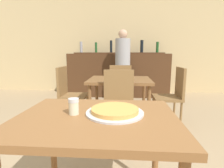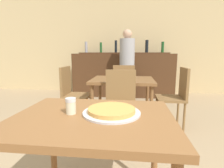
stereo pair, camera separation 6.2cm
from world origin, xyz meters
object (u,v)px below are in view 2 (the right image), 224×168
(chair_far_side_left, at_px, (72,91))
(chair_far_side_right, at_px, (176,94))
(pizza_tray, at_px, (112,111))
(chair_far_side_front, at_px, (120,102))
(chair_far_side_back, at_px, (124,86))
(cheese_shaker, at_px, (71,106))
(person_standing, at_px, (127,63))

(chair_far_side_left, xyz_separation_m, chair_far_side_right, (1.59, 0.00, 0.00))
(chair_far_side_left, xyz_separation_m, pizza_tray, (0.81, -1.57, 0.23))
(chair_far_side_front, relative_size, chair_far_side_left, 1.00)
(chair_far_side_back, xyz_separation_m, cheese_shaker, (-0.24, -2.14, 0.26))
(chair_far_side_front, relative_size, cheese_shaker, 9.10)
(cheese_shaker, distance_m, person_standing, 3.03)
(chair_far_side_front, relative_size, chair_far_side_right, 1.00)
(pizza_tray, bearing_deg, chair_far_side_front, 90.84)
(chair_far_side_left, distance_m, cheese_shaker, 1.72)
(chair_far_side_front, bearing_deg, pizza_tray, -89.16)
(pizza_tray, height_order, person_standing, person_standing)
(pizza_tray, height_order, cheese_shaker, cheese_shaker)
(pizza_tray, distance_m, person_standing, 2.99)
(pizza_tray, xyz_separation_m, cheese_shaker, (-0.25, -0.03, 0.03))
(chair_far_side_left, relative_size, chair_far_side_right, 1.00)
(pizza_tray, relative_size, person_standing, 0.22)
(chair_far_side_front, distance_m, chair_far_side_back, 1.07)
(chair_far_side_front, xyz_separation_m, chair_far_side_back, (0.00, 1.07, 0.00))
(chair_far_side_left, distance_m, pizza_tray, 1.78)
(chair_far_side_right, bearing_deg, chair_far_side_left, -90.00)
(chair_far_side_back, relative_size, chair_far_side_right, 1.00)
(chair_far_side_left, height_order, person_standing, person_standing)
(chair_far_side_front, height_order, chair_far_side_back, same)
(cheese_shaker, relative_size, person_standing, 0.06)
(chair_far_side_right, bearing_deg, pizza_tray, -26.40)
(chair_far_side_back, height_order, pizza_tray, chair_far_side_back)
(chair_far_side_right, bearing_deg, person_standing, -151.39)
(chair_far_side_left, bearing_deg, cheese_shaker, -160.77)
(chair_far_side_left, bearing_deg, chair_far_side_right, -90.00)
(pizza_tray, bearing_deg, cheese_shaker, -173.51)
(chair_far_side_right, relative_size, cheese_shaker, 9.10)
(chair_far_side_right, distance_m, person_standing, 1.65)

